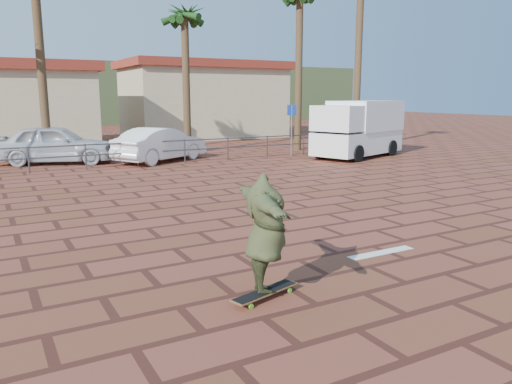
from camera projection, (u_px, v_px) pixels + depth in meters
The scene contains 12 objects.
ground at pixel (311, 241), 9.72m from camera, with size 120.00×120.00×0.00m, color brown.
paint_stripe at pixel (381, 253), 9.02m from camera, with size 1.40×0.22×0.01m, color white.
guardrail at pixel (137, 149), 19.90m from camera, with size 24.06×0.06×1.00m.
palm_center at pixel (185, 18), 23.48m from camera, with size 2.40×2.40×7.75m.
building_east at pixel (203, 99), 33.65m from camera, with size 10.60×6.60×5.00m.
hill_front at pixel (35, 93), 52.09m from camera, with size 70.00×18.00×6.00m, color #384C28.
longboard at pixel (265, 292), 6.98m from camera, with size 1.15×0.55×0.11m.
skateboarder at pixel (265, 233), 6.82m from camera, with size 2.05×0.56×1.67m, color #394022.
campervan at pixel (359, 128), 22.89m from camera, with size 5.32×3.57×2.55m.
car_silver at pixel (56, 144), 20.68m from camera, with size 1.91×4.74×1.62m, color silver.
car_white at pixel (161, 144), 21.37m from camera, with size 1.54×4.42×1.46m, color white.
street_sign at pixel (292, 120), 23.18m from camera, with size 0.48×0.06×2.37m.
Camera 1 is at (-5.47, -7.67, 2.80)m, focal length 35.00 mm.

